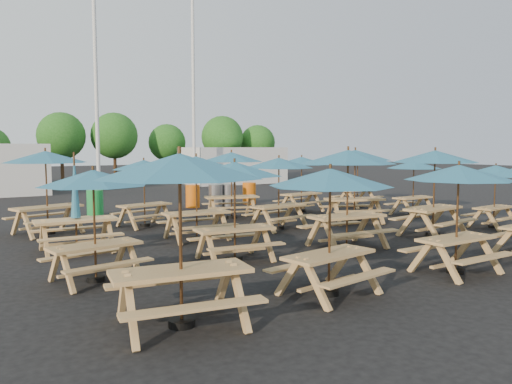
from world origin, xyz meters
TOP-DOWN VIEW (x-y plane):
  - ground at (0.00, 0.00)m, footprint 120.00×120.00m
  - picnic_unit_0 at (-6.12, -6.18)m, footprint 2.79×2.79m
  - picnic_unit_1 at (-6.54, -3.01)m, footprint 2.42×2.42m
  - picnic_unit_2 at (-6.23, 0.04)m, footprint 2.03×1.79m
  - picnic_unit_3 at (-6.37, 3.21)m, footprint 3.01×3.01m
  - picnic_unit_4 at (-3.27, -6.13)m, footprint 2.49×2.49m
  - picnic_unit_5 at (-3.35, -2.90)m, footprint 2.41×2.41m
  - picnic_unit_6 at (-2.95, -0.03)m, footprint 2.39×2.39m
  - picnic_unit_7 at (-3.38, 3.06)m, footprint 2.53×2.53m
  - picnic_unit_8 at (-0.02, -6.35)m, footprint 2.20×2.20m
  - picnic_unit_9 at (-0.12, -3.15)m, footprint 2.66×2.66m
  - picnic_unit_10 at (0.07, 0.24)m, footprint 2.46×2.46m
  - picnic_unit_11 at (-0.02, 3.17)m, footprint 2.89×2.89m
  - picnic_unit_13 at (3.22, -3.22)m, footprint 2.75×2.75m
  - picnic_unit_14 at (3.07, -0.04)m, footprint 3.11×3.11m
  - picnic_unit_15 at (3.29, 3.28)m, footprint 2.46×2.46m
  - picnic_unit_17 at (6.15, -3.28)m, footprint 2.14×2.14m
  - picnic_unit_18 at (6.31, 0.16)m, footprint 2.10×2.10m
  - picnic_unit_19 at (6.47, 3.39)m, footprint 2.50×2.50m
  - waste_bin_0 at (-4.08, 6.64)m, footprint 0.61×0.61m
  - waste_bin_1 at (0.18, 6.96)m, footprint 0.61×0.61m
  - waste_bin_2 at (1.13, 6.64)m, footprint 0.61×0.61m
  - waste_bin_3 at (1.77, 6.57)m, footprint 0.61×0.61m
  - waste_bin_4 at (2.97, 6.81)m, footprint 0.61×0.61m
  - mast_0 at (-2.00, 14.00)m, footprint 0.20×0.20m
  - mast_1 at (4.50, 16.00)m, footprint 0.20×0.20m
  - event_tent_1 at (9.00, 19.00)m, footprint 7.00×4.00m
  - tree_3 at (-1.75, 24.72)m, footprint 3.36×3.36m
  - tree_4 at (1.90, 24.26)m, footprint 3.41×3.41m
  - tree_5 at (6.22, 24.67)m, footprint 2.94×2.94m
  - tree_6 at (10.23, 22.90)m, footprint 3.38×3.38m
  - tree_7 at (13.63, 22.92)m, footprint 2.95×2.95m

SIDE VIEW (x-z plane):
  - ground at x=0.00m, z-range 0.00..0.00m
  - waste_bin_0 at x=-4.08m, z-range 0.00..0.99m
  - waste_bin_1 at x=0.18m, z-range 0.00..0.99m
  - waste_bin_2 at x=1.13m, z-range 0.00..0.99m
  - waste_bin_3 at x=1.77m, z-range 0.00..0.99m
  - waste_bin_4 at x=2.97m, z-range 0.00..0.99m
  - picnic_unit_2 at x=-6.23m, z-range -0.22..2.27m
  - event_tent_1 at x=9.00m, z-range 0.00..2.60m
  - picnic_unit_17 at x=6.15m, z-range 0.76..2.82m
  - picnic_unit_18 at x=6.31m, z-range 0.79..2.91m
  - picnic_unit_1 at x=-6.54m, z-range 0.82..3.03m
  - picnic_unit_7 at x=-3.38m, z-range 0.82..3.04m
  - picnic_unit_15 at x=3.29m, z-range 0.83..3.09m
  - picnic_unit_4 at x=-3.27m, z-range 0.84..3.12m
  - picnic_unit_8 at x=-0.02m, z-range 0.85..3.13m
  - picnic_unit_19 at x=6.47m, z-range 0.85..3.14m
  - picnic_unit_10 at x=0.07m, z-range 0.86..3.16m
  - picnic_unit_5 at x=-3.35m, z-range 0.86..3.17m
  - picnic_unit_6 at x=-2.95m, z-range 0.88..3.27m
  - picnic_unit_11 at x=-0.02m, z-range 0.91..3.37m
  - picnic_unit_3 at x=-6.37m, z-range 0.94..3.47m
  - picnic_unit_14 at x=3.07m, z-range 0.94..3.49m
  - picnic_unit_13 at x=3.22m, z-range 0.95..3.50m
  - picnic_unit_0 at x=-6.12m, z-range 0.95..3.51m
  - picnic_unit_9 at x=-0.12m, z-range 0.95..3.53m
  - tree_5 at x=6.22m, z-range 0.75..5.20m
  - tree_7 at x=13.63m, z-range 0.75..5.23m
  - tree_3 at x=-1.75m, z-range 0.86..5.95m
  - tree_6 at x=10.23m, z-range 0.86..5.99m
  - tree_4 at x=1.90m, z-range 0.87..6.04m
  - mast_0 at x=-2.00m, z-range 0.00..12.00m
  - mast_1 at x=4.50m, z-range 0.00..12.00m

